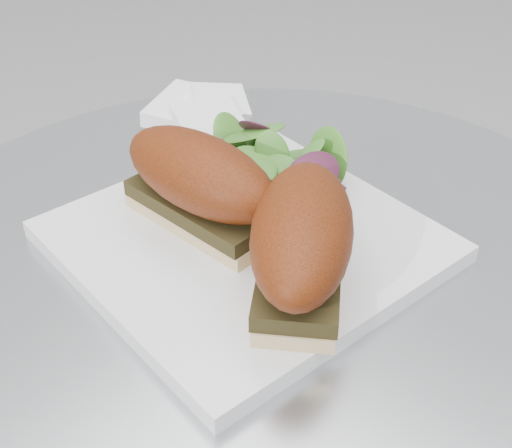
{
  "coord_description": "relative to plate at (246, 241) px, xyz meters",
  "views": [
    {
      "loc": [
        0.27,
        -0.35,
        1.11
      ],
      "look_at": [
        -0.02,
        0.01,
        0.77
      ],
      "focal_mm": 50.0,
      "sensor_mm": 36.0,
      "label": 1
    }
  ],
  "objects": [
    {
      "name": "napkin",
      "position": [
        -0.17,
        0.14,
        0.0
      ],
      "size": [
        0.12,
        0.12,
        0.02
      ],
      "primitive_type": null,
      "rotation": [
        0.0,
        0.0,
        0.0
      ],
      "color": "white",
      "rests_on": "table"
    },
    {
      "name": "plate",
      "position": [
        0.0,
        0.0,
        0.0
      ],
      "size": [
        0.32,
        0.32,
        0.02
      ],
      "primitive_type": "cube",
      "rotation": [
        0.0,
        0.0,
        -0.2
      ],
      "color": "white",
      "rests_on": "table"
    },
    {
      "name": "sandwich_left",
      "position": [
        -0.04,
        -0.01,
        0.05
      ],
      "size": [
        0.16,
        0.08,
        0.08
      ],
      "rotation": [
        0.0,
        0.0,
        -0.07
      ],
      "color": "tan",
      "rests_on": "plate"
    },
    {
      "name": "salad",
      "position": [
        -0.03,
        0.07,
        0.03
      ],
      "size": [
        0.13,
        0.13,
        0.05
      ],
      "primitive_type": null,
      "color": "#4C7C28",
      "rests_on": "plate"
    },
    {
      "name": "sandwich_right",
      "position": [
        0.07,
        -0.02,
        0.05
      ],
      "size": [
        0.15,
        0.18,
        0.08
      ],
      "rotation": [
        0.0,
        0.0,
        -1.02
      ],
      "color": "tan",
      "rests_on": "plate"
    }
  ]
}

